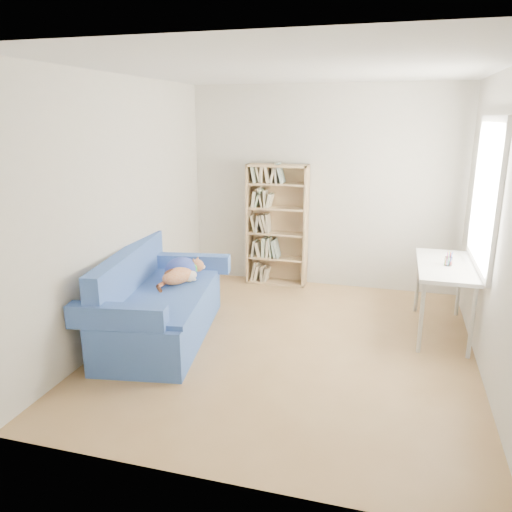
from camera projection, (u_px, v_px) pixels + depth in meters
The scene contains 6 objects.
ground at pixel (289, 346), 4.96m from camera, with size 4.00×4.00×0.00m, color olive.
room_shell at pixel (304, 181), 4.53m from camera, with size 3.54×4.04×2.62m.
sofa at pixel (159, 305), 5.11m from camera, with size 1.15×1.96×0.90m.
bookshelf at pixel (277, 230), 6.64m from camera, with size 0.80×0.25×1.61m.
desk at pixel (445, 271), 5.10m from camera, with size 0.55×1.20×0.75m.
pen_cup at pixel (448, 260), 5.02m from camera, with size 0.08×0.08×0.15m.
Camera 1 is at (0.91, -4.46, 2.20)m, focal length 35.00 mm.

